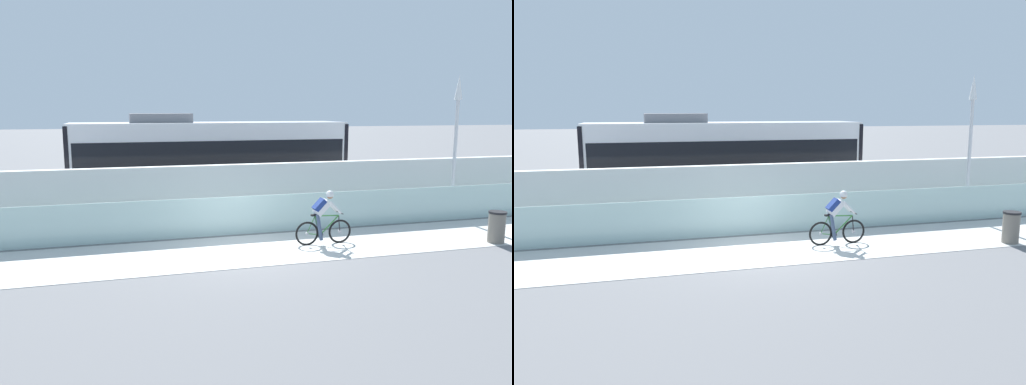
{
  "view_description": "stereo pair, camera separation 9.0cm",
  "coord_description": "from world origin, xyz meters",
  "views": [
    {
      "loc": [
        -3.53,
        -13.31,
        3.94
      ],
      "look_at": [
        0.89,
        2.35,
        1.25
      ],
      "focal_mm": 35.06,
      "sensor_mm": 36.0,
      "label": 1
    },
    {
      "loc": [
        -3.45,
        -13.34,
        3.94
      ],
      "look_at": [
        0.89,
        2.35,
        1.25
      ],
      "focal_mm": 35.06,
      "sensor_mm": 36.0,
      "label": 2
    }
  ],
  "objects": [
    {
      "name": "cyclist_on_bike",
      "position": [
        2.3,
        -0.0,
        0.8
      ],
      "size": [
        1.77,
        0.58,
        1.61
      ],
      "color": "black",
      "rests_on": "ground"
    },
    {
      "name": "glass_parapet",
      "position": [
        0.0,
        1.85,
        0.62
      ],
      "size": [
        32.0,
        0.05,
        1.24
      ],
      "primitive_type": "cube",
      "color": "silver",
      "rests_on": "ground"
    },
    {
      "name": "trash_bin",
      "position": [
        7.36,
        -1.25,
        0.48
      ],
      "size": [
        0.51,
        0.51,
        0.96
      ],
      "color": "slate",
      "rests_on": "ground"
    },
    {
      "name": "bike_path_deck",
      "position": [
        0.0,
        0.0,
        0.01
      ],
      "size": [
        32.0,
        3.2,
        0.01
      ],
      "primitive_type": "cube",
      "color": "beige",
      "rests_on": "ground"
    },
    {
      "name": "concrete_barrier_wall",
      "position": [
        0.0,
        3.65,
        1.03
      ],
      "size": [
        32.0,
        0.36,
        2.06
      ],
      "primitive_type": "cube",
      "color": "silver",
      "rests_on": "ground"
    },
    {
      "name": "lamp_post_antenna",
      "position": [
        8.33,
        2.15,
        3.29
      ],
      "size": [
        0.28,
        0.28,
        5.2
      ],
      "color": "gray",
      "rests_on": "ground"
    },
    {
      "name": "tram_rail_near",
      "position": [
        0.0,
        6.13,
        0.0
      ],
      "size": [
        32.0,
        0.08,
        0.01
      ],
      "primitive_type": "cube",
      "color": "#595654",
      "rests_on": "ground"
    },
    {
      "name": "tram_rail_far",
      "position": [
        0.0,
        7.57,
        0.0
      ],
      "size": [
        32.0,
        0.08,
        0.01
      ],
      "primitive_type": "cube",
      "color": "#595654",
      "rests_on": "ground"
    },
    {
      "name": "tram",
      "position": [
        0.22,
        6.85,
        1.89
      ],
      "size": [
        11.06,
        2.54,
        3.81
      ],
      "color": "silver",
      "rests_on": "ground"
    },
    {
      "name": "ground_plane",
      "position": [
        0.0,
        0.0,
        0.0
      ],
      "size": [
        200.0,
        200.0,
        0.0
      ],
      "primitive_type": "plane",
      "color": "slate"
    }
  ]
}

